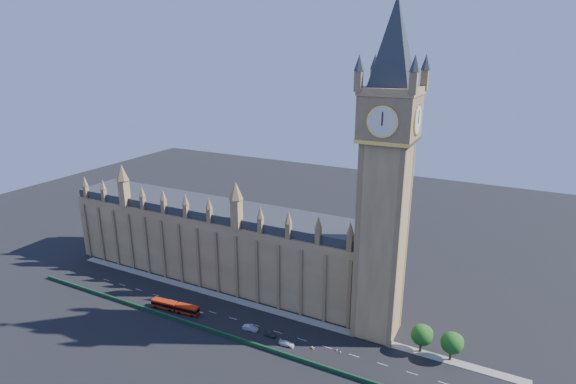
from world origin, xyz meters
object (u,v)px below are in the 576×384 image
at_px(car_grey, 270,334).
at_px(car_silver, 250,328).
at_px(red_bus, 175,307).
at_px(car_white, 287,343).

bearing_deg(car_grey, car_silver, 92.65).
xyz_separation_m(car_grey, car_silver, (-6.77, -0.09, 0.15)).
bearing_deg(red_bus, car_grey, -2.26).
height_order(car_grey, car_white, car_white).
relative_size(car_grey, car_silver, 0.78).
relative_size(car_grey, car_white, 0.83).
bearing_deg(red_bus, car_white, -5.15).
bearing_deg(car_grey, car_white, -102.60).
relative_size(red_bus, car_silver, 3.61).
xyz_separation_m(car_silver, car_white, (13.22, -1.59, -0.13)).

